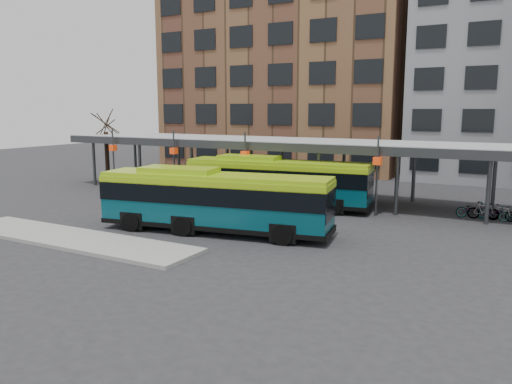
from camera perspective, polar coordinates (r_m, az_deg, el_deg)
name	(u,v)px	position (r m, az deg, el deg)	size (l,w,h in m)	color
ground	(200,240)	(24.59, -6.44, -5.50)	(120.00, 120.00, 0.00)	#28282B
boarding_island	(71,238)	(26.02, -20.34, -5.00)	(14.00, 3.00, 0.18)	gray
canopy	(304,144)	(35.17, 5.51, 5.49)	(40.00, 6.53, 4.80)	#999B9E
tree	(107,155)	(44.80, -16.66, 4.09)	(1.64, 1.64, 5.60)	black
building_brick	(290,66)	(56.80, 3.94, 14.18)	(26.00, 14.00, 22.00)	brown
bus_front	(214,200)	(25.69, -4.87, -0.86)	(12.33, 4.51, 3.33)	#07414D
bus_rear	(277,181)	(32.38, 2.39, 1.29)	(12.20, 3.95, 3.30)	#07414D
bike_rack	(506,213)	(31.83, 26.68, -2.16)	(5.63, 1.34, 1.03)	slate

